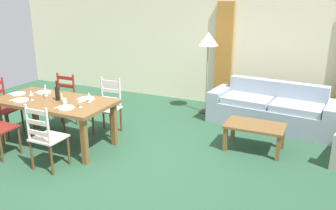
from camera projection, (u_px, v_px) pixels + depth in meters
name	position (u px, v px, depth m)	size (l,w,h in m)	color
ground_plane	(121.00, 158.00, 5.32)	(9.60, 9.60, 0.02)	#2A5238
wall_far	(199.00, 41.00, 7.75)	(9.60, 0.16, 2.70)	#F1E5BE
curtain_panel_left	(224.00, 55.00, 7.46)	(0.35, 0.08, 2.20)	#B67630
dining_table	(55.00, 105.00, 5.60)	(1.90, 0.96, 0.75)	brown
dining_chair_near_right	(46.00, 137.00, 4.84)	(0.42, 0.40, 0.96)	beige
dining_chair_far_left	(63.00, 101.00, 6.47)	(0.42, 0.40, 0.96)	maroon
dining_chair_far_right	(108.00, 106.00, 6.16)	(0.44, 0.42, 0.96)	silver
dining_chair_head_west	(3.00, 107.00, 6.09)	(0.43, 0.45, 0.96)	maroon
dinner_plate_near_left	(21.00, 100.00, 5.54)	(0.24, 0.24, 0.02)	white
fork_near_left	(14.00, 99.00, 5.60)	(0.02, 0.17, 0.01)	silver
dinner_plate_near_right	(66.00, 108.00, 5.17)	(0.24, 0.24, 0.02)	white
fork_near_right	(58.00, 107.00, 5.24)	(0.02, 0.17, 0.01)	silver
dinner_plate_far_left	(44.00, 92.00, 5.97)	(0.24, 0.24, 0.02)	white
fork_far_left	(37.00, 92.00, 6.03)	(0.02, 0.17, 0.01)	silver
dinner_plate_far_right	(87.00, 99.00, 5.61)	(0.24, 0.24, 0.02)	white
fork_far_right	(80.00, 98.00, 5.67)	(0.02, 0.17, 0.01)	silver
dinner_plate_head_west	(18.00, 94.00, 5.89)	(0.24, 0.24, 0.02)	white
fork_head_west	(11.00, 93.00, 5.95)	(0.02, 0.17, 0.01)	silver
wine_bottle	(57.00, 93.00, 5.53)	(0.07, 0.07, 0.32)	black
wine_glass_near_left	(31.00, 93.00, 5.54)	(0.06, 0.06, 0.16)	white
wine_glass_near_right	(80.00, 100.00, 5.19)	(0.06, 0.06, 0.16)	white
wine_glass_far_left	(45.00, 89.00, 5.78)	(0.06, 0.06, 0.16)	white
wine_glass_far_right	(89.00, 95.00, 5.43)	(0.06, 0.06, 0.16)	white
coffee_cup_primary	(64.00, 101.00, 5.36)	(0.07, 0.07, 0.09)	silver
candle_tall	(46.00, 95.00, 5.65)	(0.05, 0.05, 0.22)	#998C66
candle_short	(62.00, 100.00, 5.45)	(0.05, 0.05, 0.15)	#998C66
couch	(273.00, 110.00, 6.52)	(2.35, 1.03, 0.80)	#97A5B4
coffee_table	(255.00, 128.00, 5.48)	(0.90, 0.56, 0.42)	brown
standing_lamp	(208.00, 44.00, 6.89)	(0.40, 0.40, 1.64)	#332D28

